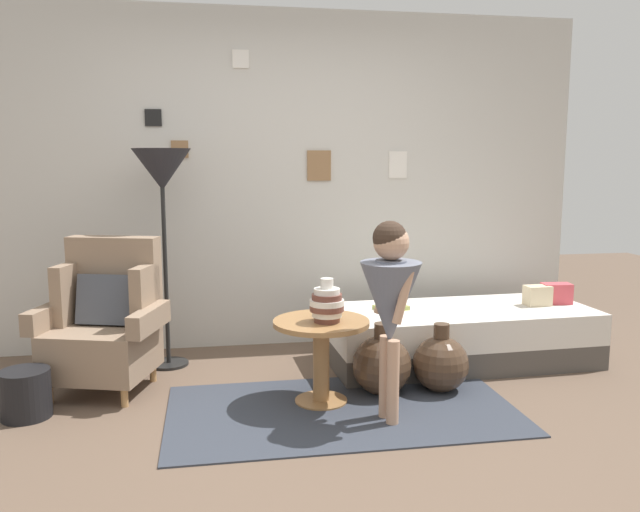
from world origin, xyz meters
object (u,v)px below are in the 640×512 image
at_px(armchair, 106,322).
at_px(floor_lamp, 162,178).
at_px(daybed, 460,335).
at_px(demijohn_near, 382,365).
at_px(person_child, 390,295).
at_px(demijohn_far, 441,363).
at_px(book_on_daybed, 391,308).
at_px(magazine_basket, 26,394).
at_px(vase_striped, 327,304).
at_px(side_table, 321,343).

distance_m(armchair, floor_lamp, 1.05).
relative_size(daybed, demijohn_near, 4.21).
relative_size(person_child, demijohn_far, 2.59).
relative_size(book_on_daybed, magazine_basket, 0.79).
bearing_deg(demijohn_far, armchair, 168.60).
bearing_deg(vase_striped, person_child, -45.06).
distance_m(side_table, floor_lamp, 1.63).
bearing_deg(armchair, side_table, -20.42).
bearing_deg(book_on_daybed, demijohn_near, -111.08).
distance_m(armchair, person_child, 1.87).
relative_size(armchair, book_on_daybed, 4.41).
relative_size(floor_lamp, magazine_basket, 5.51).
xyz_separation_m(daybed, demijohn_far, (-0.35, -0.54, -0.02)).
height_order(demijohn_far, magazine_basket, demijohn_far).
distance_m(armchair, demijohn_far, 2.16).
height_order(book_on_daybed, demijohn_far, demijohn_far).
relative_size(vase_striped, person_child, 0.23).
height_order(vase_striped, person_child, person_child).
bearing_deg(demijohn_far, side_table, -175.18).
xyz_separation_m(person_child, demijohn_far, (0.46, 0.41, -0.55)).
xyz_separation_m(armchair, person_child, (1.64, -0.83, 0.29)).
bearing_deg(person_child, magazine_basket, 168.50).
bearing_deg(vase_striped, book_on_daybed, 49.68).
bearing_deg(person_child, vase_striped, 134.94).
relative_size(vase_striped, magazine_basket, 0.94).
bearing_deg(side_table, book_on_daybed, 46.67).
height_order(side_table, book_on_daybed, side_table).
bearing_deg(vase_striped, floor_lamp, 136.29).
xyz_separation_m(side_table, demijohn_near, (0.40, 0.08, -0.18)).
relative_size(daybed, book_on_daybed, 8.76).
height_order(armchair, side_table, armchair).
bearing_deg(side_table, magazine_basket, 177.64).
height_order(vase_striped, magazine_basket, vase_striped).
bearing_deg(book_on_daybed, floor_lamp, 171.60).
height_order(demijohn_near, demijohn_far, demijohn_near).
xyz_separation_m(armchair, demijohn_far, (2.10, -0.42, -0.26)).
relative_size(daybed, vase_striped, 7.36).
height_order(side_table, vase_striped, vase_striped).
xyz_separation_m(side_table, book_on_daybed, (0.63, 0.66, 0.04)).
xyz_separation_m(floor_lamp, magazine_basket, (-0.75, -0.83, -1.20)).
relative_size(person_child, magazine_basket, 4.08).
height_order(vase_striped, demijohn_near, vase_striped).
distance_m(vase_striped, demijohn_far, 0.88).
distance_m(floor_lamp, book_on_daybed, 1.85).
bearing_deg(demijohn_near, book_on_daybed, 68.92).
relative_size(armchair, demijohn_near, 2.12).
relative_size(side_table, magazine_basket, 2.07).
xyz_separation_m(person_child, book_on_daybed, (0.30, 1.01, -0.32)).
height_order(armchair, magazine_basket, armchair).
height_order(armchair, demijohn_near, armchair).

